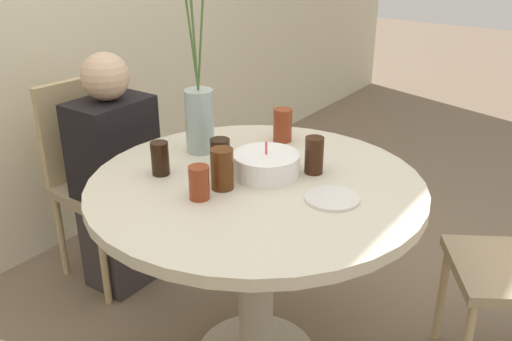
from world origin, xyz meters
TOP-DOWN VIEW (x-y plane):
  - dining_table at (0.00, 0.00)m, footprint 1.15×1.15m
  - chair_far_back at (0.10, 0.98)m, footprint 0.44×0.44m
  - birthday_cake at (0.06, 0.00)m, footprint 0.23×0.23m
  - flower_vase at (0.10, 0.33)m, footprint 0.21×0.17m
  - side_plate at (0.03, -0.28)m, footprint 0.18×0.18m
  - drink_glass_0 at (-0.11, 0.06)m, footprint 0.08×0.08m
  - drink_glass_1 at (0.37, 0.13)m, footprint 0.07×0.07m
  - drink_glass_2 at (0.18, -0.12)m, footprint 0.07×0.07m
  - drink_glass_3 at (0.02, 0.17)m, footprint 0.07×0.07m
  - drink_glass_4 at (-0.14, 0.31)m, footprint 0.06×0.06m
  - drink_glass_5 at (-0.21, 0.07)m, footprint 0.07×0.07m
  - person_woman at (0.08, 0.82)m, footprint 0.34×0.24m

SIDE VIEW (x-z plane):
  - person_woman at x=0.08m, z-range -0.03..1.05m
  - chair_far_back at x=0.10m, z-range 0.06..0.99m
  - dining_table at x=0.00m, z-range 0.24..1.00m
  - side_plate at x=0.03m, z-range 0.77..0.78m
  - birthday_cake at x=0.06m, z-range 0.74..0.87m
  - drink_glass_5 at x=-0.21m, z-range 0.77..0.88m
  - drink_glass_3 at x=0.02m, z-range 0.77..0.88m
  - drink_glass_4 at x=-0.14m, z-range 0.77..0.88m
  - drink_glass_2 at x=0.18m, z-range 0.77..0.90m
  - drink_glass_1 at x=0.37m, z-range 0.77..0.90m
  - drink_glass_0 at x=-0.11m, z-range 0.77..0.90m
  - flower_vase at x=0.10m, z-range 0.60..1.26m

